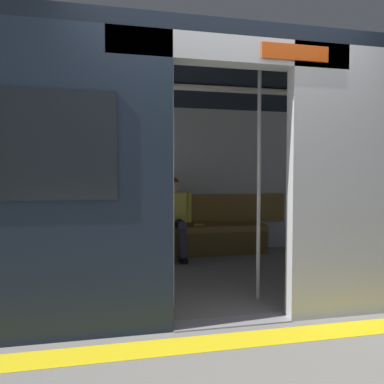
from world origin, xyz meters
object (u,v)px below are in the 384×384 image
person_seated (173,212)px  book (199,224)px  handbag (149,221)px  grab_pole_door (172,184)px  train_car (192,142)px  grab_pole_far (259,183)px  bench_seat (181,233)px

person_seated → book: person_seated is taller
handbag → grab_pole_door: 2.14m
book → grab_pole_door: (0.71, 2.06, 0.65)m
train_car → handbag: train_car is taller
train_car → person_seated: train_car is taller
grab_pole_far → bench_seat: bearing=-77.7°
book → grab_pole_door: bearing=80.9°
person_seated → book: bearing=-163.9°
bench_seat → handbag: 0.51m
bench_seat → person_seated: 0.35m
train_car → bench_seat: 1.66m
train_car → person_seated: 1.40m
grab_pole_door → book: bearing=-108.9°
book → grab_pole_door: grab_pole_door is taller
train_car → book: bearing=-106.3°
grab_pole_door → grab_pole_far: bearing=-175.2°
grab_pole_door → grab_pole_far: (-0.84, -0.07, 0.00)m
bench_seat → grab_pole_door: size_ratio=1.18×
person_seated → grab_pole_far: (-0.54, 1.88, 0.44)m
train_car → bench_seat: bearing=-93.1°
bench_seat → handbag: size_ratio=10.04×
bench_seat → grab_pole_door: grab_pole_door is taller
book → grab_pole_far: (-0.13, 1.99, 0.65)m
person_seated → grab_pole_door: grab_pole_door is taller
person_seated → handbag: person_seated is taller
handbag → train_car: bearing=109.1°
grab_pole_far → person_seated: bearing=-73.9°
train_car → grab_pole_door: 1.05m
handbag → grab_pole_far: bearing=114.1°
train_car → grab_pole_far: (-0.48, 0.81, -0.46)m
bench_seat → handbag: handbag is taller
bench_seat → train_car: bearing=86.9°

